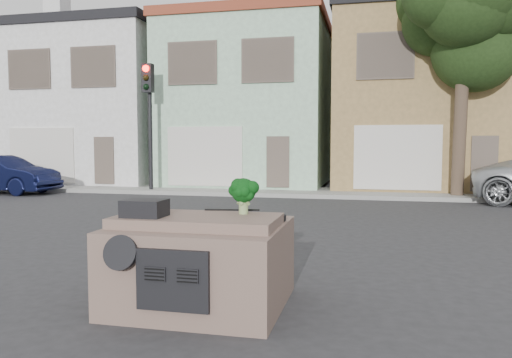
% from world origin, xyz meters
% --- Properties ---
extents(ground_plane, '(120.00, 120.00, 0.00)m').
position_xyz_m(ground_plane, '(0.00, 0.00, 0.00)').
color(ground_plane, '#303033').
rests_on(ground_plane, ground).
extents(sidewalk, '(40.00, 3.00, 0.15)m').
position_xyz_m(sidewalk, '(0.00, 10.50, 0.07)').
color(sidewalk, gray).
rests_on(sidewalk, ground).
extents(townhouse_white, '(7.20, 8.20, 7.55)m').
position_xyz_m(townhouse_white, '(-11.00, 14.50, 3.77)').
color(townhouse_white, white).
rests_on(townhouse_white, ground).
extents(townhouse_mint, '(7.20, 8.20, 7.55)m').
position_xyz_m(townhouse_mint, '(-3.50, 14.50, 3.77)').
color(townhouse_mint, '#A5D0AD').
rests_on(townhouse_mint, ground).
extents(townhouse_tan, '(7.20, 8.20, 7.55)m').
position_xyz_m(townhouse_tan, '(4.00, 14.50, 3.77)').
color(townhouse_tan, '#987A48').
rests_on(townhouse_tan, ground).
extents(navy_sedan, '(4.58, 1.72, 1.49)m').
position_xyz_m(navy_sedan, '(-12.17, 8.12, 0.00)').
color(navy_sedan, black).
rests_on(navy_sedan, ground).
extents(traffic_signal, '(0.40, 0.40, 5.10)m').
position_xyz_m(traffic_signal, '(-6.50, 9.50, 2.55)').
color(traffic_signal, black).
rests_on(traffic_signal, ground).
extents(tree_near, '(4.40, 4.00, 8.50)m').
position_xyz_m(tree_near, '(5.00, 9.80, 4.25)').
color(tree_near, '#1E3414').
rests_on(tree_near, ground).
extents(car_dashboard, '(2.00, 1.80, 1.12)m').
position_xyz_m(car_dashboard, '(0.00, -3.00, 0.56)').
color(car_dashboard, '#735B4F').
rests_on(car_dashboard, ground).
extents(instrument_hump, '(0.48, 0.38, 0.20)m').
position_xyz_m(instrument_hump, '(-0.58, -3.35, 1.22)').
color(instrument_hump, black).
rests_on(instrument_hump, car_dashboard).
extents(wiper_arm, '(0.69, 0.15, 0.02)m').
position_xyz_m(wiper_arm, '(0.28, -2.62, 1.13)').
color(wiper_arm, black).
rests_on(wiper_arm, car_dashboard).
extents(broccoli, '(0.51, 0.51, 0.45)m').
position_xyz_m(broccoli, '(0.49, -2.87, 1.34)').
color(broccoli, black).
rests_on(broccoli, car_dashboard).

